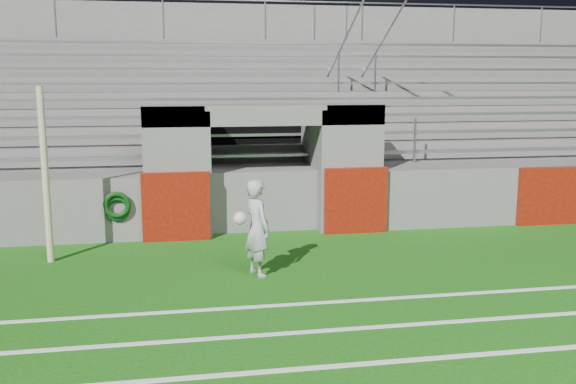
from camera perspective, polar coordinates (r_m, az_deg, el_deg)
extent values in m
plane|color=#15530D|center=(10.08, 0.69, -7.99)|extent=(90.00, 90.00, 0.00)
cylinder|color=beige|center=(11.58, -20.76, 1.36)|extent=(0.12, 0.12, 3.00)
cube|color=white|center=(7.36, 5.23, -15.08)|extent=(28.00, 0.09, 0.01)
cube|color=white|center=(8.24, 3.35, -12.19)|extent=(28.00, 0.09, 0.01)
cube|color=white|center=(9.15, 1.88, -9.86)|extent=(28.00, 0.09, 0.01)
cube|color=#5E5B59|center=(13.04, -10.02, 1.89)|extent=(1.20, 1.00, 2.60)
cube|color=#5E5B59|center=(13.53, 5.42, 2.29)|extent=(1.20, 1.00, 2.60)
cube|color=black|center=(14.84, -3.07, 2.82)|extent=(2.60, 0.20, 2.50)
cube|color=#5E5B59|center=(13.66, -7.30, 2.12)|extent=(0.10, 2.20, 2.50)
cube|color=#5E5B59|center=(13.96, 2.18, 2.36)|extent=(0.10, 2.20, 2.50)
cube|color=#5E5B59|center=(13.06, -2.19, 6.90)|extent=(4.80, 1.00, 0.40)
cube|color=#5E5B59|center=(16.97, -3.97, 3.39)|extent=(26.00, 8.00, 0.20)
cube|color=#5E5B59|center=(17.06, -3.94, 1.31)|extent=(26.00, 8.00, 1.05)
cube|color=#5E1108|center=(12.60, -9.92, -1.28)|extent=(1.30, 0.15, 1.35)
cube|color=#5E1108|center=(13.10, 6.02, -0.75)|extent=(1.30, 0.15, 1.35)
cube|color=#5E1108|center=(15.09, 23.42, -0.28)|extent=(2.20, 0.15, 1.25)
cube|color=#95989D|center=(14.05, -2.69, 3.32)|extent=(23.00, 0.28, 0.06)
cube|color=#5E5B59|center=(14.89, -3.12, 3.58)|extent=(24.00, 0.75, 0.38)
cube|color=#95989D|center=(14.75, -3.08, 5.12)|extent=(23.00, 0.28, 0.06)
cube|color=#5E5B59|center=(15.61, -3.46, 4.58)|extent=(24.00, 0.75, 0.76)
cube|color=#95989D|center=(15.47, -3.44, 6.76)|extent=(23.00, 0.28, 0.06)
cube|color=#5E5B59|center=(16.34, -3.78, 5.49)|extent=(24.00, 0.75, 1.14)
cube|color=#95989D|center=(16.19, -3.77, 8.25)|extent=(23.00, 0.28, 0.06)
cube|color=#5E5B59|center=(17.07, -4.07, 6.33)|extent=(24.00, 0.75, 1.52)
cube|color=#95989D|center=(16.93, -4.07, 9.62)|extent=(23.00, 0.28, 0.06)
cube|color=#5E5B59|center=(17.80, -4.34, 7.09)|extent=(24.00, 0.75, 1.90)
cube|color=#95989D|center=(17.68, -4.35, 10.86)|extent=(23.00, 0.28, 0.06)
cube|color=#5E5B59|center=(18.54, -4.58, 7.80)|extent=(24.00, 0.75, 2.28)
cube|color=#95989D|center=(18.43, -4.61, 12.01)|extent=(23.00, 0.28, 0.06)
cube|color=#5E5B59|center=(19.28, -4.81, 8.45)|extent=(24.00, 0.75, 2.66)
cube|color=#95989D|center=(19.19, -4.85, 13.07)|extent=(23.00, 0.28, 0.06)
cube|color=#5E5B59|center=(19.95, -5.00, 8.69)|extent=(26.00, 0.60, 5.29)
cylinder|color=#A5A8AD|center=(14.29, 7.46, 4.49)|extent=(0.05, 0.05, 1.00)
cylinder|color=#A5A8AD|center=(17.11, 4.51, 10.55)|extent=(0.05, 0.05, 1.00)
cylinder|color=#A5A8AD|center=(20.10, 2.35, 14.85)|extent=(0.05, 0.05, 1.00)
cylinder|color=#A5A8AD|center=(17.12, 4.54, 12.23)|extent=(0.05, 6.02, 3.08)
cylinder|color=#A5A8AD|center=(14.62, 11.21, 4.51)|extent=(0.05, 0.05, 1.00)
cylinder|color=#A5A8AD|center=(17.39, 7.76, 10.49)|extent=(0.05, 0.05, 1.00)
cylinder|color=#A5A8AD|center=(20.33, 5.19, 14.76)|extent=(0.05, 0.05, 1.00)
cylinder|color=#A5A8AD|center=(17.40, 7.80, 12.13)|extent=(0.05, 6.02, 3.08)
cylinder|color=#A5A8AD|center=(19.89, -20.00, 14.46)|extent=(0.05, 0.05, 1.10)
cylinder|color=#A5A8AD|center=(19.63, -11.04, 14.93)|extent=(0.05, 0.05, 1.10)
cylinder|color=#A5A8AD|center=(19.83, -2.04, 15.06)|extent=(0.05, 0.05, 1.10)
cylinder|color=#A5A8AD|center=(20.47, 6.59, 14.84)|extent=(0.05, 0.05, 1.10)
cylinder|color=#A5A8AD|center=(21.52, 14.52, 14.36)|extent=(0.05, 0.05, 1.10)
cylinder|color=#A5A8AD|center=(22.91, 21.56, 13.71)|extent=(0.05, 0.05, 1.10)
cylinder|color=#A5A8AD|center=(19.77, -5.04, 16.64)|extent=(24.00, 0.05, 0.05)
imported|color=#A5A9AE|center=(10.22, -2.76, -3.20)|extent=(0.56, 0.67, 1.56)
sphere|color=white|center=(10.03, -4.30, -2.34)|extent=(0.21, 0.21, 0.21)
torus|color=#0B3B1B|center=(12.65, -14.93, -1.44)|extent=(0.49, 0.09, 0.49)
torus|color=#0B380C|center=(12.59, -14.96, -1.11)|extent=(0.52, 0.10, 0.52)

